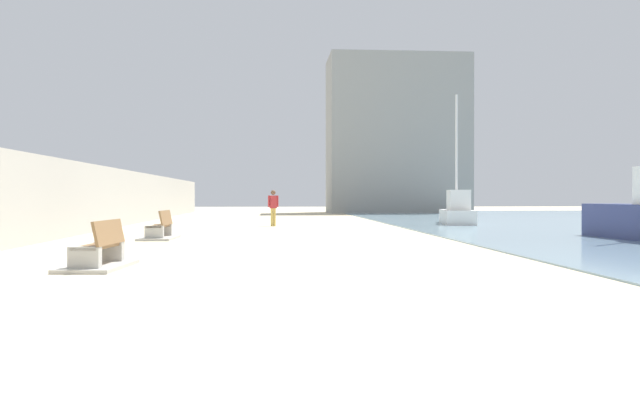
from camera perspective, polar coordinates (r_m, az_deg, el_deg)
ground_plane at (r=27.94m, az=-4.34°, el=-2.65°), size 120.00×120.00×0.00m
seawall at (r=28.91m, az=-19.38°, el=0.15°), size 0.80×64.00×2.75m
bench_near at (r=13.84m, az=-18.97°, el=-4.77°), size 1.27×2.18×0.98m
bench_far at (r=22.56m, az=-13.99°, el=-2.79°), size 1.18×2.14×0.98m
person_walking at (r=31.26m, az=-4.16°, el=-0.44°), size 0.51×0.26×1.76m
boat_outer at (r=33.60m, az=12.06°, el=-0.95°), size 2.09×4.31×6.67m
harbor_building at (r=57.19m, az=6.79°, el=5.69°), size 12.00×6.00×13.58m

